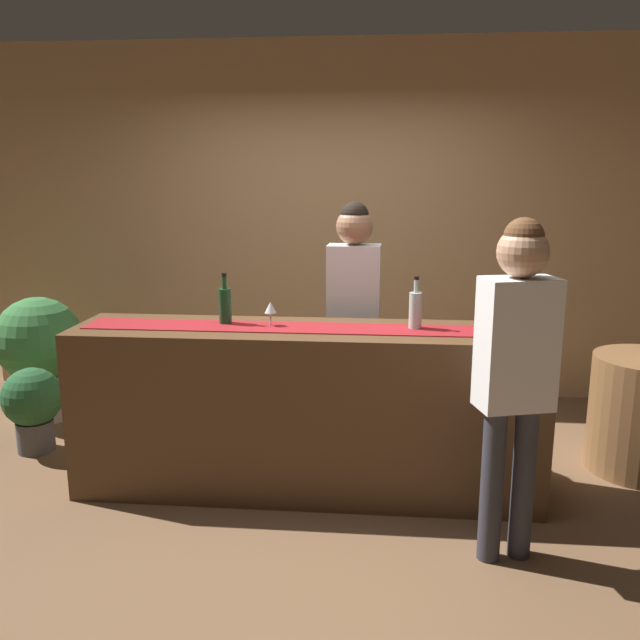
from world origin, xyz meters
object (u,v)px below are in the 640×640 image
wine_glass_mid_counter (270,308)px  potted_plant_small (33,404)px  wine_bottle_green (225,305)px  customer_sipping (516,357)px  bartender (354,301)px  wine_glass_near_customer (524,316)px  wine_bottle_clear (415,309)px  potted_plant_tall (40,349)px

wine_glass_mid_counter → potted_plant_small: size_ratio=0.25×
wine_bottle_green → customer_sipping: 1.69m
wine_bottle_green → bartender: size_ratio=0.18×
wine_glass_mid_counter → wine_glass_near_customer: bearing=-3.1°
wine_glass_near_customer → wine_glass_mid_counter: 1.41m
customer_sipping → potted_plant_small: size_ratio=2.86×
customer_sipping → wine_bottle_clear: bearing=106.9°
wine_bottle_green → customer_sipping: bearing=-24.8°
wine_bottle_clear → bartender: bartender is taller
customer_sipping → potted_plant_tall: bearing=137.7°
wine_glass_mid_counter → customer_sipping: size_ratio=0.09×
wine_bottle_clear → potted_plant_small: size_ratio=0.52×
customer_sipping → potted_plant_small: customer_sipping is taller
bartender → potted_plant_tall: size_ratio=1.78×
bartender → customer_sipping: 1.46m
wine_bottle_green → wine_bottle_clear: bearing=-1.4°
potted_plant_small → potted_plant_tall: bearing=112.6°
wine_bottle_clear → wine_bottle_green: size_ratio=1.00×
wine_glass_mid_counter → potted_plant_small: (-1.69, 0.34, -0.76)m
wine_bottle_clear → customer_sipping: size_ratio=0.18×
wine_bottle_clear → wine_glass_mid_counter: bearing=-179.4°
wine_bottle_clear → wine_glass_mid_counter: wine_bottle_clear is taller
potted_plant_tall → potted_plant_small: 0.70m
wine_bottle_clear → bartender: (-0.37, 0.54, -0.06)m
wine_glass_mid_counter → potted_plant_small: 1.88m
customer_sipping → bartender: bearing=107.9°
bartender → wine_bottle_green: bearing=37.2°
wine_bottle_clear → bartender: size_ratio=0.18×
wine_bottle_green → wine_glass_mid_counter: wine_bottle_green is taller
bartender → customer_sipping: bearing=125.3°
wine_glass_mid_counter → potted_plant_tall: wine_glass_mid_counter is taller
potted_plant_tall → potted_plant_small: bearing=-67.4°
wine_bottle_green → wine_glass_near_customer: wine_bottle_green is taller
wine_bottle_clear → customer_sipping: customer_sipping is taller
wine_glass_near_customer → potted_plant_tall: size_ratio=0.15×
wine_bottle_clear → wine_glass_near_customer: 0.59m
wine_bottle_green → wine_glass_near_customer: (1.69, -0.11, -0.01)m
wine_bottle_clear → potted_plant_tall: bearing=161.2°
wine_glass_near_customer → wine_bottle_clear: bearing=171.7°
wine_glass_near_customer → customer_sipping: 0.62m
wine_bottle_green → wine_glass_mid_counter: 0.28m
customer_sipping → potted_plant_tall: size_ratio=1.76×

